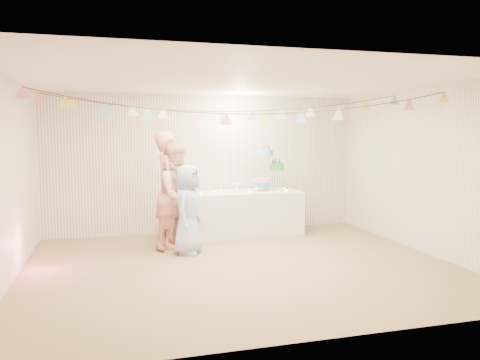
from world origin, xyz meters
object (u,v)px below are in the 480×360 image
object	(u,v)px
cake_stand	(269,173)
person_adult_a	(169,189)
person_adult_b	(179,196)
person_child	(188,209)
table	(241,213)

from	to	relation	value
cake_stand	person_adult_a	xyz separation A→B (m)	(-1.94, -0.61, -0.19)
person_adult_b	person_child	distance (m)	0.42
cake_stand	person_child	world-z (taller)	cake_stand
cake_stand	person_child	xyz separation A→B (m)	(-1.72, -1.13, -0.45)
person_adult_b	person_child	size ratio (longest dim) A/B	1.24
person_child	table	bearing A→B (deg)	-19.10
table	person_adult_b	distance (m)	1.52
cake_stand	table	bearing A→B (deg)	-174.81
person_adult_a	person_adult_b	bearing A→B (deg)	-132.86
table	person_child	distance (m)	1.62
person_adult_b	person_child	world-z (taller)	person_adult_b
table	person_adult_a	size ratio (longest dim) A/B	1.13
cake_stand	person_adult_a	world-z (taller)	person_adult_a
person_adult_b	table	bearing A→B (deg)	-4.40
table	person_adult_a	xyz separation A→B (m)	(-1.39, -0.56, 0.55)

